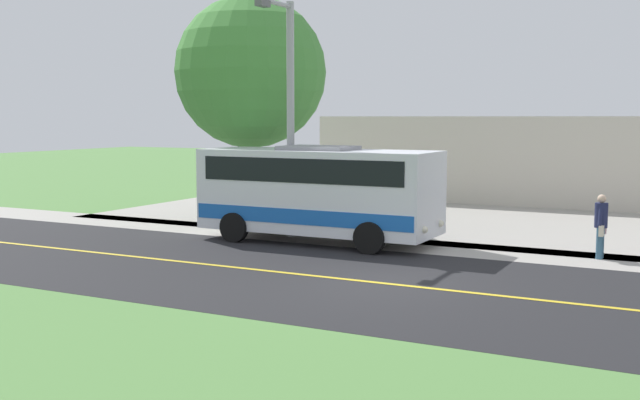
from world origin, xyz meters
TOP-DOWN VIEW (x-y plane):
  - ground_plane at (0.00, 0.00)m, footprint 120.00×120.00m
  - road_surface at (0.00, 0.00)m, footprint 8.00×100.00m
  - sidewalk at (-5.20, 0.00)m, footprint 2.40×100.00m
  - parking_lot_surface at (-12.40, 3.00)m, footprint 14.00×36.00m
  - road_centre_line at (0.00, 0.00)m, footprint 0.16×100.00m
  - shuttle_bus_front at (-4.55, -4.02)m, footprint 2.75×7.30m
  - pedestrian_with_bags at (-5.53, 3.93)m, footprint 0.72×0.34m
  - street_light_pole at (-4.87, -5.24)m, footprint 1.97×0.24m
  - tree_curbside at (-7.40, -8.22)m, footprint 5.36×5.36m
  - commercial_building at (-21.40, 0.75)m, footprint 10.00×21.74m

SIDE VIEW (x-z plane):
  - ground_plane at x=0.00m, z-range 0.00..0.00m
  - sidewalk at x=-5.20m, z-range 0.00..0.01m
  - parking_lot_surface at x=-12.40m, z-range 0.00..0.01m
  - road_surface at x=0.00m, z-range 0.00..0.01m
  - road_centre_line at x=0.00m, z-range 0.01..0.01m
  - pedestrian_with_bags at x=-5.53m, z-range 0.06..1.78m
  - shuttle_bus_front at x=-4.55m, z-range 0.15..3.05m
  - commercial_building at x=-21.40m, z-range 0.00..3.79m
  - street_light_pole at x=-4.87m, z-range 0.40..7.67m
  - tree_curbside at x=-7.40m, z-range 1.32..9.34m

